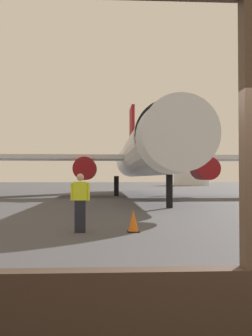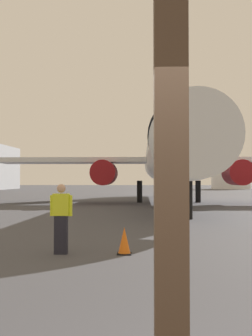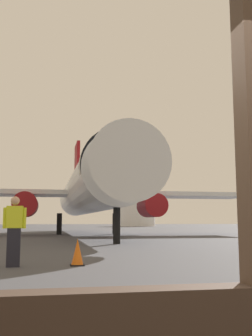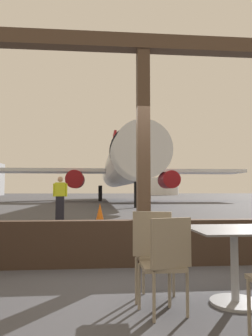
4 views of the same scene
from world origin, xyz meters
TOP-DOWN VIEW (x-y plane):
  - ground_plane at (0.00, 40.00)m, footprint 220.00×220.00m
  - airplane at (2.01, 30.60)m, footprint 27.57×34.51m
  - ground_crew_worker at (-2.20, 7.89)m, footprint 0.57×0.22m
  - traffic_cone at (-0.62, 7.89)m, footprint 0.36×0.36m
  - fuel_storage_tank at (18.09, 84.02)m, footprint 8.05×8.05m

SIDE VIEW (x-z plane):
  - ground_plane at x=0.00m, z-range 0.00..0.00m
  - traffic_cone at x=-0.62m, z-range -0.02..0.65m
  - ground_crew_worker at x=-2.20m, z-range 0.03..1.77m
  - fuel_storage_tank at x=18.09m, z-range 0.00..4.85m
  - airplane at x=2.01m, z-range -1.62..8.98m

